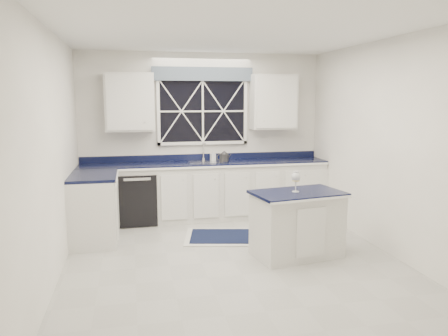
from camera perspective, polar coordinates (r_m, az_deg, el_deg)
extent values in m
plane|color=#A2A29E|center=(5.45, 1.20, -12.00)|extent=(4.50, 4.50, 0.00)
cube|color=white|center=(7.31, -2.83, 4.29)|extent=(4.00, 0.10, 2.70)
cube|color=silver|center=(7.15, -2.38, -3.11)|extent=(3.98, 0.60, 0.90)
cube|color=silver|center=(6.30, -16.59, -5.16)|extent=(0.60, 1.00, 0.90)
cube|color=black|center=(7.07, -2.41, 0.62)|extent=(3.98, 0.64, 0.04)
cube|color=black|center=(7.07, -11.23, -3.76)|extent=(0.60, 0.58, 0.82)
cube|color=black|center=(7.26, -2.81, 7.42)|extent=(1.40, 0.02, 1.00)
cube|color=slate|center=(7.21, -2.77, 12.18)|extent=(1.65, 0.04, 0.22)
cube|color=silver|center=(7.02, -12.24, 8.39)|extent=(0.75, 0.34, 0.90)
cube|color=silver|center=(7.41, 6.47, 8.56)|extent=(0.75, 0.34, 0.90)
cylinder|color=silver|center=(7.28, -2.70, 1.18)|extent=(0.05, 0.05, 0.04)
cylinder|color=silver|center=(7.26, -2.71, 2.27)|extent=(0.02, 0.02, 0.28)
cylinder|color=silver|center=(7.16, -2.60, 3.22)|extent=(0.02, 0.18, 0.02)
cube|color=silver|center=(5.57, 9.51, -7.38)|extent=(1.13, 0.77, 0.78)
cube|color=black|center=(5.47, 9.63, -3.26)|extent=(1.19, 0.83, 0.03)
cube|color=beige|center=(6.30, 1.14, -8.98)|extent=(1.48, 1.08, 0.01)
cube|color=black|center=(6.29, 1.14, -8.89)|extent=(1.30, 0.90, 0.01)
cylinder|color=#2E2E31|center=(7.14, 0.03, 1.37)|extent=(0.16, 0.16, 0.12)
cone|color=#2E2E31|center=(7.13, 0.03, 2.08)|extent=(0.13, 0.13, 0.05)
torus|color=#2E2E31|center=(7.11, -0.59, 1.42)|extent=(0.10, 0.02, 0.10)
cylinder|color=#2E2E31|center=(7.16, 0.70, 1.54)|extent=(0.06, 0.02, 0.08)
cylinder|color=silver|center=(5.46, 9.32, -3.05)|extent=(0.09, 0.09, 0.01)
cylinder|color=silver|center=(5.45, 9.34, -2.31)|extent=(0.01, 0.01, 0.14)
ellipsoid|color=silver|center=(5.42, 9.37, -1.13)|extent=(0.11, 0.11, 0.14)
cylinder|color=#DFCE76|center=(5.43, 9.37, -1.38)|extent=(0.09, 0.09, 0.06)
imported|color=silver|center=(7.23, -1.45, 1.66)|extent=(0.09, 0.09, 0.17)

